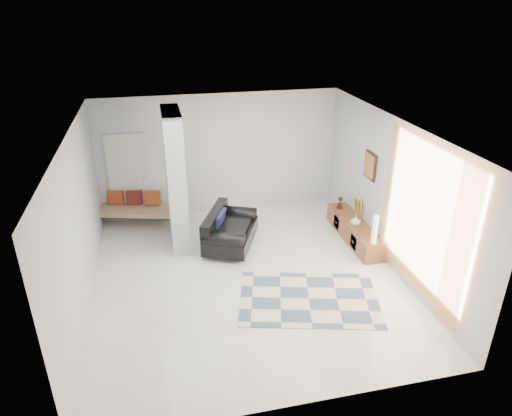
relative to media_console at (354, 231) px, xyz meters
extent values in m
plane|color=beige|center=(-2.52, -0.90, -0.20)|extent=(6.00, 6.00, 0.00)
plane|color=white|center=(-2.52, -0.90, 2.60)|extent=(6.00, 6.00, 0.00)
plane|color=silver|center=(-2.52, 2.10, 1.20)|extent=(6.00, 0.00, 6.00)
plane|color=silver|center=(-2.52, -3.90, 1.20)|extent=(6.00, 0.00, 6.00)
plane|color=silver|center=(-5.27, -0.90, 1.20)|extent=(0.00, 6.00, 6.00)
plane|color=silver|center=(0.23, -0.90, 1.20)|extent=(0.00, 6.00, 6.00)
cube|color=#A7ACAE|center=(-3.62, 0.70, 1.20)|extent=(0.35, 1.20, 2.80)
cube|color=silver|center=(-4.62, 2.06, 0.82)|extent=(0.85, 0.06, 2.04)
plane|color=gold|center=(0.15, -2.05, 1.25)|extent=(0.00, 2.55, 2.55)
cube|color=#321E0D|center=(0.20, 0.00, 1.45)|extent=(0.04, 0.45, 0.55)
cube|color=brown|center=(0.00, 0.00, 0.00)|extent=(0.45, 2.06, 0.40)
cube|color=#321E0D|center=(-0.22, -0.46, 0.00)|extent=(0.02, 0.27, 0.28)
cube|color=#321E0D|center=(-0.22, 0.45, 0.00)|extent=(0.02, 0.27, 0.28)
cube|color=yellow|center=(0.18, 0.28, 0.40)|extent=(0.09, 0.32, 0.40)
cube|color=silver|center=(-0.10, -0.46, 0.26)|extent=(0.04, 0.10, 0.12)
cylinder|color=silver|center=(-3.15, -0.12, -0.15)|extent=(0.05, 0.05, 0.10)
cylinder|color=silver|center=(-2.67, 0.98, -0.15)|extent=(0.05, 0.05, 0.10)
cylinder|color=silver|center=(-2.54, -0.39, -0.15)|extent=(0.05, 0.05, 0.10)
cylinder|color=silver|center=(-2.06, 0.71, -0.15)|extent=(0.05, 0.05, 0.10)
cube|color=black|center=(-2.60, 0.30, 0.05)|extent=(1.37, 1.67, 0.30)
cube|color=black|center=(-2.91, 0.43, 0.38)|extent=(0.76, 1.40, 0.36)
cylinder|color=black|center=(-2.85, -0.25, 0.28)|extent=(0.87, 0.59, 0.28)
cylinder|color=black|center=(-2.36, 0.85, 0.28)|extent=(0.87, 0.59, 0.28)
cube|color=black|center=(-2.80, 0.38, 0.40)|extent=(0.34, 0.54, 0.31)
cylinder|color=black|center=(-5.38, 1.57, 0.00)|extent=(0.04, 0.04, 0.40)
cylinder|color=black|center=(-3.65, 1.11, 0.00)|extent=(0.04, 0.04, 0.40)
cylinder|color=black|center=(-5.19, 2.28, 0.00)|extent=(0.04, 0.04, 0.40)
cylinder|color=black|center=(-3.46, 1.82, 0.00)|extent=(0.04, 0.04, 0.40)
cube|color=tan|center=(-4.42, 1.70, 0.18)|extent=(1.94, 1.20, 0.12)
cube|color=#9F401C|center=(-4.94, 1.99, 0.40)|extent=(0.37, 0.25, 0.33)
cube|color=#5C1D17|center=(-4.53, 1.88, 0.40)|extent=(0.37, 0.25, 0.33)
cube|color=#9F401C|center=(-4.13, 1.77, 0.40)|extent=(0.37, 0.25, 0.33)
cube|color=beige|center=(-1.62, -1.80, -0.20)|extent=(2.68, 2.11, 0.01)
cylinder|color=silver|center=(-0.02, -0.88, 0.49)|extent=(0.11, 0.11, 0.58)
imported|color=silver|center=(-0.05, -0.12, 0.30)|extent=(0.21, 0.21, 0.21)
camera|label=1|loc=(-3.94, -7.87, 4.55)|focal=32.00mm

